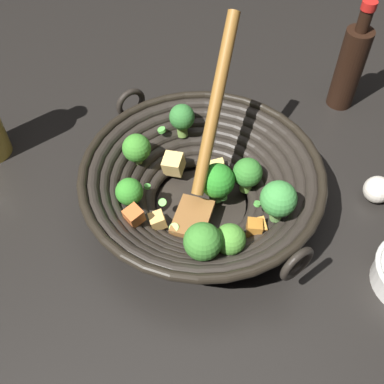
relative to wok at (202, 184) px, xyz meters
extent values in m
plane|color=black|center=(0.00, 0.00, -0.06)|extent=(4.00, 4.00, 0.00)
cylinder|color=black|center=(0.00, 0.00, -0.05)|extent=(0.14, 0.14, 0.01)
torus|color=black|center=(0.00, 0.00, -0.04)|extent=(0.19, 0.19, 0.02)
torus|color=black|center=(0.00, 0.00, -0.03)|extent=(0.21, 0.21, 0.02)
torus|color=black|center=(0.00, 0.00, -0.02)|extent=(0.24, 0.24, 0.02)
torus|color=black|center=(0.00, 0.00, -0.01)|extent=(0.26, 0.26, 0.02)
torus|color=black|center=(0.00, 0.00, 0.00)|extent=(0.29, 0.29, 0.02)
torus|color=black|center=(0.00, 0.00, 0.01)|extent=(0.31, 0.31, 0.02)
torus|color=black|center=(0.00, 0.00, 0.02)|extent=(0.34, 0.34, 0.02)
torus|color=black|center=(0.00, 0.00, 0.02)|extent=(0.36, 0.36, 0.01)
torus|color=black|center=(0.17, 0.09, 0.02)|extent=(0.03, 0.05, 0.05)
torus|color=black|center=(-0.17, -0.09, 0.02)|extent=(0.03, 0.05, 0.05)
cylinder|color=#69A050|center=(-0.08, -0.09, 0.02)|extent=(0.02, 0.02, 0.02)
sphere|color=#419541|center=(-0.08, -0.09, 0.05)|extent=(0.05, 0.05, 0.05)
cylinder|color=#61A349|center=(-0.01, 0.11, -0.01)|extent=(0.02, 0.02, 0.01)
sphere|color=#368C29|center=(-0.01, 0.11, 0.01)|extent=(0.04, 0.04, 0.04)
cylinder|color=#69A84A|center=(-0.11, -0.02, -0.01)|extent=(0.02, 0.02, 0.02)
sphere|color=#4F9633|center=(-0.11, -0.02, 0.02)|extent=(0.04, 0.04, 0.04)
cylinder|color=#569944|center=(0.00, -0.02, -0.03)|extent=(0.03, 0.03, 0.02)
sphere|color=#298624|center=(0.00, -0.02, 0.00)|extent=(0.05, 0.05, 0.05)
cylinder|color=#76AF4D|center=(-0.12, 0.02, 0.00)|extent=(0.03, 0.03, 0.02)
sphere|color=#3C832D|center=(-0.12, 0.02, 0.03)|extent=(0.05, 0.05, 0.05)
cylinder|color=#7A9F4E|center=(0.07, 0.09, 0.00)|extent=(0.02, 0.02, 0.02)
sphere|color=#3E8C2C|center=(0.07, 0.09, 0.02)|extent=(0.04, 0.04, 0.04)
cylinder|color=#669C3C|center=(0.01, -0.07, -0.03)|extent=(0.03, 0.03, 0.02)
sphere|color=#337A2B|center=(0.01, -0.07, 0.00)|extent=(0.05, 0.05, 0.05)
cylinder|color=olive|center=(0.12, 0.01, 0.00)|extent=(0.02, 0.02, 0.02)
sphere|color=#317531|center=(0.12, 0.01, 0.03)|extent=(0.04, 0.04, 0.04)
cube|color=orange|center=(-0.09, -0.06, 0.00)|extent=(0.03, 0.03, 0.02)
cube|color=#EAC16D|center=(0.06, 0.04, -0.02)|extent=(0.04, 0.04, 0.04)
cube|color=#E9B15E|center=(-0.05, 0.07, -0.01)|extent=(0.02, 0.03, 0.02)
cube|color=gold|center=(-0.08, -0.07, -0.01)|extent=(0.02, 0.03, 0.03)
cube|color=#CD652E|center=(-0.05, 0.10, 0.01)|extent=(0.03, 0.03, 0.03)
cube|color=#E9C365|center=(0.05, -0.03, -0.03)|extent=(0.03, 0.03, 0.03)
cylinder|color=#56B247|center=(0.11, 0.05, 0.01)|extent=(0.02, 0.02, 0.01)
cylinder|color=#56B247|center=(-0.01, -0.03, -0.03)|extent=(0.02, 0.01, 0.01)
cylinder|color=#56B247|center=(0.01, 0.08, 0.00)|extent=(0.01, 0.01, 0.01)
cylinder|color=#6BC651|center=(-0.02, 0.06, -0.01)|extent=(0.02, 0.02, 0.01)
cylinder|color=#56B247|center=(-0.06, -0.07, 0.01)|extent=(0.01, 0.02, 0.01)
cylinder|color=#99D166|center=(-0.06, 0.05, -0.02)|extent=(0.02, 0.02, 0.01)
cube|color=brown|center=(-0.04, 0.02, -0.02)|extent=(0.08, 0.08, 0.01)
cylinder|color=#946228|center=(0.06, -0.03, 0.10)|extent=(0.18, 0.10, 0.20)
cylinder|color=black|center=(0.21, -0.30, 0.02)|extent=(0.05, 0.05, 0.15)
cylinder|color=black|center=(0.21, -0.30, 0.11)|extent=(0.02, 0.02, 0.04)
cylinder|color=red|center=(0.21, -0.30, 0.14)|extent=(0.02, 0.02, 0.01)
sphere|color=silver|center=(-0.02, -0.28, -0.04)|extent=(0.04, 0.04, 0.04)
camera|label=1|loc=(-0.43, 0.08, 0.53)|focal=43.58mm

